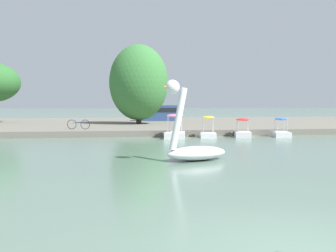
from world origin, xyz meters
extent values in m
cube|color=#6B665B|center=(0.00, 35.22, 0.22)|extent=(152.62, 26.61, 0.44)
ellipsoid|color=white|center=(0.57, 10.12, 0.29)|extent=(2.97, 2.06, 0.58)
cylinder|color=white|center=(-0.26, 9.85, 1.74)|extent=(0.85, 0.51, 2.55)
sphere|color=white|center=(-0.51, 9.77, 3.01)|extent=(0.74, 0.74, 0.58)
cone|color=yellow|center=(-0.73, 9.70, 3.01)|extent=(0.42, 0.41, 0.32)
cube|color=white|center=(1.35, 20.58, 0.21)|extent=(1.77, 2.46, 0.42)
ellipsoid|color=pink|center=(1.35, 20.58, 1.55)|extent=(1.37, 1.50, 0.20)
cylinder|color=#B7B7BF|center=(1.01, 21.18, 0.98)|extent=(0.04, 0.04, 1.13)
cylinder|color=#B7B7BF|center=(1.89, 20.99, 0.98)|extent=(0.04, 0.04, 1.13)
cylinder|color=#B7B7BF|center=(0.80, 20.16, 0.98)|extent=(0.04, 0.04, 1.13)
cylinder|color=#B7B7BF|center=(1.68, 19.98, 0.98)|extent=(0.04, 0.04, 1.13)
cube|color=white|center=(3.73, 20.75, 0.16)|extent=(1.43, 2.05, 0.31)
ellipsoid|color=yellow|center=(3.73, 20.75, 1.40)|extent=(1.03, 1.10, 0.20)
cylinder|color=#B7B7BF|center=(3.46, 21.19, 0.86)|extent=(0.04, 0.04, 1.09)
cylinder|color=#B7B7BF|center=(4.14, 21.06, 0.86)|extent=(0.04, 0.04, 1.09)
cylinder|color=#B7B7BF|center=(3.31, 20.45, 0.86)|extent=(0.04, 0.04, 1.09)
cylinder|color=#B7B7BF|center=(3.99, 20.31, 0.86)|extent=(0.04, 0.04, 1.09)
cube|color=white|center=(6.26, 20.84, 0.19)|extent=(1.53, 2.15, 0.38)
ellipsoid|color=red|center=(6.26, 20.84, 1.24)|extent=(1.17, 1.27, 0.20)
cylinder|color=#B7B7BF|center=(6.01, 21.35, 0.81)|extent=(0.04, 0.04, 0.86)
cylinder|color=#B7B7BF|center=(6.73, 21.16, 0.81)|extent=(0.04, 0.04, 0.86)
cylinder|color=#B7B7BF|center=(5.80, 20.52, 0.81)|extent=(0.04, 0.04, 0.86)
cylinder|color=#B7B7BF|center=(6.52, 20.33, 0.81)|extent=(0.04, 0.04, 0.86)
cube|color=white|center=(9.03, 20.66, 0.18)|extent=(1.45, 2.16, 0.35)
ellipsoid|color=blue|center=(9.03, 20.66, 1.27)|extent=(1.01, 1.21, 0.20)
cylinder|color=#B7B7BF|center=(8.79, 21.14, 0.81)|extent=(0.04, 0.04, 0.92)
cylinder|color=#B7B7BF|center=(9.43, 21.02, 0.81)|extent=(0.04, 0.04, 0.92)
cylinder|color=#B7B7BF|center=(8.62, 20.30, 0.81)|extent=(0.04, 0.04, 0.92)
cylinder|color=#B7B7BF|center=(9.26, 20.17, 0.81)|extent=(0.04, 0.04, 0.92)
cylinder|color=#423323|center=(-0.37, 31.75, 2.18)|extent=(0.50, 0.50, 3.47)
ellipsoid|color=#387538|center=(-0.37, 31.75, 4.40)|extent=(7.88, 7.95, 7.22)
torus|color=black|center=(-4.91, 24.10, 0.80)|extent=(0.71, 0.20, 0.72)
torus|color=black|center=(-5.92, 24.34, 0.80)|extent=(0.71, 0.20, 0.72)
cube|color=#1E59A5|center=(-5.41, 24.22, 0.92)|extent=(0.92, 0.25, 0.04)
cylinder|color=#1E59A5|center=(-5.62, 24.26, 1.02)|extent=(0.03, 0.03, 0.30)
cube|color=navy|center=(2.54, 37.96, 1.32)|extent=(4.76, 2.36, 1.76)
cube|color=black|center=(2.54, 37.96, 1.67)|extent=(4.40, 2.37, 0.49)
camera|label=1|loc=(-2.90, -5.62, 2.33)|focal=41.59mm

